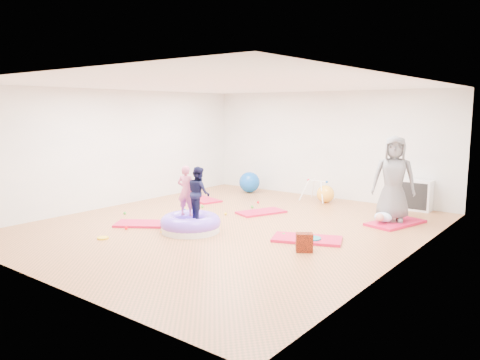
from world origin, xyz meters
The scene contains 19 objects.
room centered at (0.00, 0.00, 1.40)m, with size 7.01×8.01×2.81m.
gym_mat_front_left centered at (-1.43, -1.03, 0.02)m, with size 1.15×0.58×0.05m, color #D3033A.
gym_mat_mid_left centered at (-2.29, 1.63, 0.02)m, with size 1.12×0.56×0.05m, color #D3033A.
gym_mat_center_back centered at (-0.18, 1.32, 0.02)m, with size 1.08×0.54×0.05m, color #D3033A.
gym_mat_right centered at (1.76, 0.00, 0.03)m, with size 1.22×0.61×0.05m, color #D3033A.
gym_mat_rear_right centered at (2.59, 2.18, 0.03)m, with size 1.28×0.64×0.05m, color #D3033A.
inflatable_cushion centered at (-0.33, -0.83, 0.14)m, with size 1.16×1.16×0.37m.
child_pink centered at (-0.48, -0.78, 0.83)m, with size 0.36×0.23×0.98m, color #C7587E.
child_navy centered at (-0.12, -0.81, 0.83)m, with size 0.48×0.37×0.99m, color black.
adult_caregiver centered at (2.48, 2.23, 0.93)m, with size 0.86×0.56×1.75m, color #5D5D60.
infant centered at (2.40, 1.93, 0.16)m, with size 0.36×0.37×0.21m.
ball_pit_balls centered at (-0.87, 0.17, 0.03)m, with size 3.86×3.74×0.07m.
exercise_ball_blue centered at (-2.00, 3.30, 0.29)m, with size 0.58×0.58×0.58m, color #0D4FB2.
exercise_ball_orange centered at (0.40, 3.30, 0.22)m, with size 0.44×0.44×0.44m, color #FFB032.
infant_play_gym centered at (0.14, 3.34, 0.36)m, with size 0.71×0.67×0.54m.
cube_shelf centered at (2.46, 3.79, 0.36)m, with size 0.72×0.35×0.72m.
balance_disc centered at (1.86, -0.01, 0.04)m, with size 0.32×0.32×0.07m, color #0B7581.
backpack centered at (2.06, -0.62, 0.16)m, with size 0.27×0.17×0.32m, color #9A2407.
yellow_toy centered at (-1.23, -2.19, 0.02)m, with size 0.21×0.21×0.03m, color yellow.
Camera 1 is at (5.80, -7.16, 2.33)m, focal length 35.00 mm.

